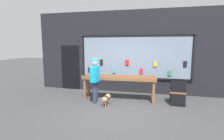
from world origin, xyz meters
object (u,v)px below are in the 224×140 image
object	(u,v)px
small_dog	(106,99)
sandwich_board_sign	(178,92)
display_table_main	(119,80)
person_browsing	(95,77)

from	to	relation	value
small_dog	sandwich_board_sign	xyz separation A→B (m)	(2.46, 0.83, 0.19)
display_table_main	small_dog	xyz separation A→B (m)	(-0.30, -0.83, -0.51)
display_table_main	sandwich_board_sign	size ratio (longest dim) A/B	3.22
small_dog	sandwich_board_sign	distance (m)	2.61
small_dog	sandwich_board_sign	size ratio (longest dim) A/B	0.62
sandwich_board_sign	display_table_main	bearing A→B (deg)	-177.59
display_table_main	small_dog	bearing A→B (deg)	-109.60
person_browsing	small_dog	world-z (taller)	person_browsing
display_table_main	small_dog	distance (m)	1.02
person_browsing	sandwich_board_sign	bearing A→B (deg)	-75.06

